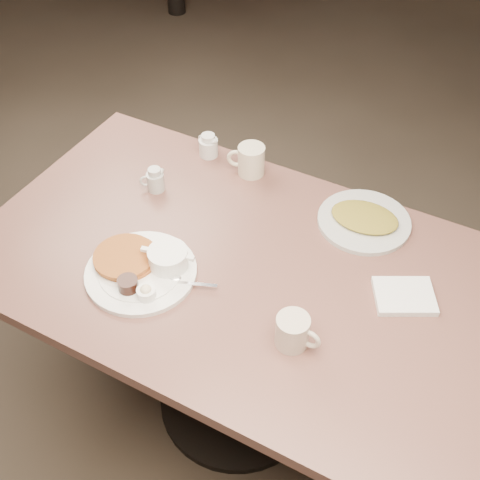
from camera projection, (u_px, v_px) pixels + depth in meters
The scene contains 9 objects.
room at pixel (235, 47), 1.25m from camera, with size 7.04×8.04×2.84m.
diner_table at pixel (237, 300), 1.83m from camera, with size 1.50×0.90×0.75m.
main_plate at pixel (144, 266), 1.67m from camera, with size 0.40×0.37×0.07m.
coffee_mug_near at pixel (293, 331), 1.48m from camera, with size 0.12×0.09×0.09m.
napkin at pixel (404, 296), 1.61m from camera, with size 0.20×0.18×0.02m.
coffee_mug_far at pixel (250, 160), 1.96m from camera, with size 0.13×0.11×0.10m.
creamer_left at pixel (155, 180), 1.91m from camera, with size 0.08×0.07×0.08m.
creamer_right at pixel (208, 146), 2.03m from camera, with size 0.09×0.07×0.08m.
hash_plate at pixel (364, 220), 1.81m from camera, with size 0.30×0.30×0.04m.
Camera 1 is at (0.56, -1.02, 2.01)m, focal length 45.55 mm.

